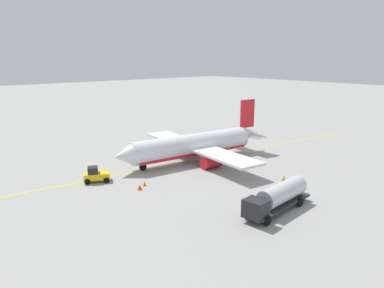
# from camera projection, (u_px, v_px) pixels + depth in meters

# --- Properties ---
(ground_plane) EXTENTS (400.00, 400.00, 0.00)m
(ground_plane) POSITION_uv_depth(u_px,v_px,m) (192.00, 161.00, 62.39)
(ground_plane) COLOR #9E9B96
(airplane) EXTENTS (29.53, 28.59, 9.73)m
(airplane) POSITION_uv_depth(u_px,v_px,m) (194.00, 145.00, 62.02)
(airplane) COLOR white
(airplane) RESTS_ON ground
(fuel_tanker) EXTENTS (11.21, 3.55, 3.15)m
(fuel_tanker) POSITION_uv_depth(u_px,v_px,m) (278.00, 197.00, 41.82)
(fuel_tanker) COLOR #2D2D33
(fuel_tanker) RESTS_ON ground
(pushback_tug) EXTENTS (4.11, 3.57, 2.20)m
(pushback_tug) POSITION_uv_depth(u_px,v_px,m) (96.00, 175.00, 51.92)
(pushback_tug) COLOR yellow
(pushback_tug) RESTS_ON ground
(refueling_worker) EXTENTS (0.63, 0.55, 1.71)m
(refueling_worker) POSITION_uv_depth(u_px,v_px,m) (284.00, 182.00, 49.54)
(refueling_worker) COLOR navy
(refueling_worker) RESTS_ON ground
(safety_cone_nose) EXTENTS (0.67, 0.67, 0.75)m
(safety_cone_nose) POSITION_uv_depth(u_px,v_px,m) (140.00, 187.00, 48.82)
(safety_cone_nose) COLOR #F2590F
(safety_cone_nose) RESTS_ON ground
(safety_cone_wingtip) EXTENTS (0.53, 0.53, 0.59)m
(safety_cone_wingtip) POSITION_uv_depth(u_px,v_px,m) (145.00, 184.00, 50.34)
(safety_cone_wingtip) COLOR #F2590F
(safety_cone_wingtip) RESTS_ON ground
(taxi_line_marking) EXTENTS (87.85, 10.36, 0.01)m
(taxi_line_marking) POSITION_uv_depth(u_px,v_px,m) (192.00, 161.00, 62.39)
(taxi_line_marking) COLOR yellow
(taxi_line_marking) RESTS_ON ground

